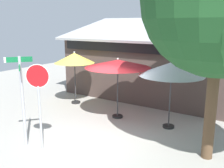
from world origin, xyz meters
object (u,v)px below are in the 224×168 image
object	(u,v)px
street_sign_post	(22,93)
stop_sign	(39,92)
patio_umbrella_ivory_right	(171,69)
patio_umbrella_crimson_center	(118,64)
patio_umbrella_mustard_left	(74,58)

from	to	relation	value
street_sign_post	stop_sign	size ratio (longest dim) A/B	1.07
stop_sign	patio_umbrella_ivory_right	world-z (taller)	stop_sign
stop_sign	patio_umbrella_ivory_right	distance (m)	4.70
patio_umbrella_crimson_center	patio_umbrella_ivory_right	world-z (taller)	patio_umbrella_ivory_right
street_sign_post	patio_umbrella_crimson_center	distance (m)	3.99
patio_umbrella_mustard_left	patio_umbrella_crimson_center	size ratio (longest dim) A/B	0.96
patio_umbrella_mustard_left	stop_sign	bearing A→B (deg)	-61.93
stop_sign	patio_umbrella_ivory_right	bearing A→B (deg)	54.31
street_sign_post	patio_umbrella_crimson_center	bearing A→B (deg)	72.76
patio_umbrella_mustard_left	patio_umbrella_crimson_center	xyz separation A→B (m)	(2.80, -0.58, 0.04)
street_sign_post	stop_sign	distance (m)	0.67
street_sign_post	stop_sign	xyz separation A→B (m)	(0.65, 0.10, 0.11)
patio_umbrella_crimson_center	patio_umbrella_ivory_right	xyz separation A→B (m)	(2.21, 0.12, -0.02)
patio_umbrella_mustard_left	patio_umbrella_ivory_right	xyz separation A→B (m)	(5.01, -0.46, 0.02)
street_sign_post	patio_umbrella_ivory_right	xyz separation A→B (m)	(3.38, 3.90, 0.50)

